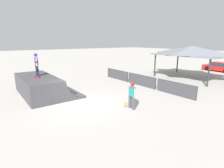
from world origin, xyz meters
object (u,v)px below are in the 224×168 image
(parked_car_red, at_px, (219,67))
(skateboard_on_ground, at_px, (125,104))
(bystander_walking, at_px, (132,93))
(skater_on_deck, at_px, (36,63))
(skateboard_on_deck, at_px, (37,76))

(parked_car_red, bearing_deg, skateboard_on_ground, -76.83)
(bystander_walking, height_order, skateboard_on_ground, bystander_walking)
(skater_on_deck, relative_size, skateboard_on_deck, 2.08)
(skateboard_on_deck, relative_size, parked_car_red, 0.19)
(skater_on_deck, distance_m, bystander_walking, 8.01)
(bystander_walking, bearing_deg, skateboard_on_ground, -1.31)
(skateboard_on_deck, bearing_deg, skateboard_on_ground, 19.21)
(bystander_walking, bearing_deg, skater_on_deck, 35.54)
(skateboard_on_deck, height_order, skateboard_on_ground, skateboard_on_deck)
(bystander_walking, relative_size, skateboard_on_ground, 2.27)
(skateboard_on_deck, bearing_deg, bystander_walking, 15.24)
(skateboard_on_deck, bearing_deg, parked_car_red, 64.90)
(skater_on_deck, height_order, parked_car_red, skater_on_deck)
(skateboard_on_deck, xyz_separation_m, bystander_walking, (6.39, 4.02, -0.55))
(skateboard_on_deck, distance_m, parked_car_red, 23.89)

